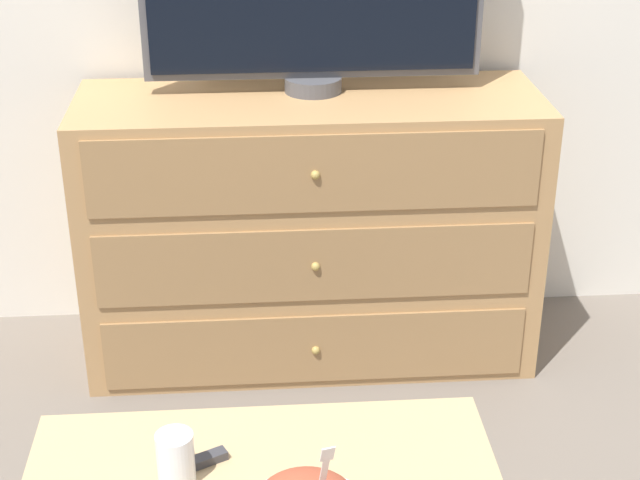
{
  "coord_description": "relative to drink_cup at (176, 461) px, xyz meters",
  "views": [
    {
      "loc": [
        -0.23,
        -2.84,
        1.63
      ],
      "look_at": [
        -0.1,
        -1.14,
        0.8
      ],
      "focal_mm": 55.0,
      "sensor_mm": 36.0,
      "label": 1
    }
  ],
  "objects": [
    {
      "name": "dresser",
      "position": [
        0.32,
        1.1,
        -0.05
      ],
      "size": [
        1.3,
        0.47,
        0.8
      ],
      "color": "tan",
      "rests_on": "ground_plane"
    },
    {
      "name": "ground_plane",
      "position": [
        0.39,
        1.36,
        -0.46
      ],
      "size": [
        12.0,
        12.0,
        0.0
      ],
      "primitive_type": "plane",
      "color": "#70665B"
    },
    {
      "name": "drink_cup",
      "position": [
        0.0,
        0.0,
        0.0
      ],
      "size": [
        0.07,
        0.07,
        0.11
      ],
      "color": "beige",
      "rests_on": "coffee_table"
    },
    {
      "name": "remote_control",
      "position": [
        0.03,
        0.04,
        -0.04
      ],
      "size": [
        0.13,
        0.09,
        0.02
      ],
      "color": "#38383D",
      "rests_on": "coffee_table"
    }
  ]
}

